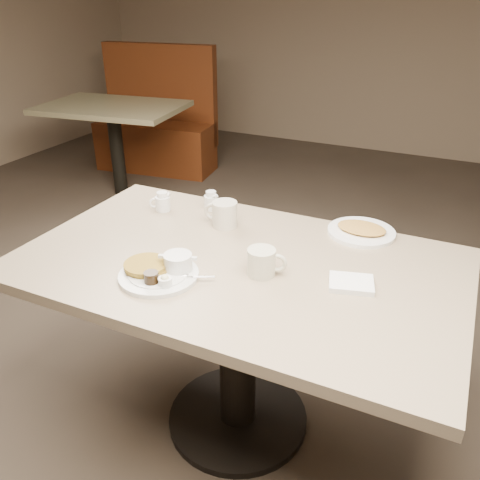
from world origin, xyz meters
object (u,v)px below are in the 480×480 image
at_px(coffee_mug_far, 224,214).
at_px(diner_table, 238,302).
at_px(hash_plate, 361,231).
at_px(creamer_right, 211,201).
at_px(booth_back_left, 153,127).
at_px(main_plate, 161,270).
at_px(coffee_mug_near, 262,262).
at_px(creamer_left, 162,202).

bearing_deg(coffee_mug_far, diner_table, -53.52).
height_order(diner_table, hash_plate, hash_plate).
bearing_deg(coffee_mug_far, creamer_right, 135.17).
height_order(coffee_mug_far, booth_back_left, booth_back_left).
distance_m(main_plate, coffee_mug_far, 0.42).
bearing_deg(booth_back_left, coffee_mug_near, -49.21).
bearing_deg(hash_plate, coffee_mug_far, -162.29).
xyz_separation_m(coffee_mug_near, creamer_right, (-0.40, 0.39, -0.01)).
xyz_separation_m(diner_table, creamer_right, (-0.29, 0.35, 0.21)).
height_order(diner_table, main_plate, main_plate).
relative_size(creamer_right, hash_plate, 0.30).
xyz_separation_m(coffee_mug_far, hash_plate, (0.50, 0.16, -0.04)).
bearing_deg(creamer_right, creamer_left, -151.29).
relative_size(creamer_left, hash_plate, 0.32).
height_order(main_plate, creamer_left, creamer_left).
bearing_deg(creamer_left, booth_back_left, 125.62).
xyz_separation_m(main_plate, coffee_mug_near, (0.29, 0.15, 0.02)).
xyz_separation_m(coffee_mug_far, booth_back_left, (-1.87, 2.22, -0.39)).
bearing_deg(creamer_right, hash_plate, 3.55).
distance_m(creamer_left, booth_back_left, 2.73).
distance_m(creamer_right, booth_back_left, 2.76).
xyz_separation_m(creamer_right, hash_plate, (0.62, 0.04, -0.02)).
relative_size(main_plate, coffee_mug_near, 2.43).
distance_m(coffee_mug_near, hash_plate, 0.49).
xyz_separation_m(main_plate, coffee_mug_far, (0.01, 0.42, 0.03)).
bearing_deg(main_plate, coffee_mug_near, 27.46).
height_order(coffee_mug_near, coffee_mug_far, coffee_mug_far).
xyz_separation_m(hash_plate, booth_back_left, (-2.38, 2.06, -0.35)).
relative_size(creamer_left, booth_back_left, 0.06).
distance_m(creamer_left, creamer_right, 0.20).
xyz_separation_m(main_plate, creamer_right, (-0.11, 0.54, 0.01)).
xyz_separation_m(diner_table, coffee_mug_far, (-0.17, 0.23, 0.22)).
height_order(coffee_mug_far, creamer_right, coffee_mug_far).
distance_m(coffee_mug_near, booth_back_left, 3.32).
bearing_deg(diner_table, main_plate, -132.40).
xyz_separation_m(coffee_mug_near, coffee_mug_far, (-0.28, 0.27, 0.00)).
bearing_deg(main_plate, coffee_mug_far, 88.33).
bearing_deg(coffee_mug_near, creamer_right, 135.51).
relative_size(diner_table, coffee_mug_far, 10.82).
xyz_separation_m(main_plate, hash_plate, (0.51, 0.58, -0.01)).
height_order(diner_table, creamer_right, creamer_right).
distance_m(diner_table, hash_plate, 0.54).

